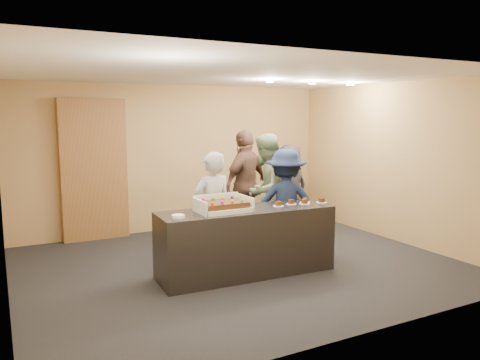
{
  "coord_description": "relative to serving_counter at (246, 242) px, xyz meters",
  "views": [
    {
      "loc": [
        -3.03,
        -5.8,
        2.14
      ],
      "look_at": [
        0.02,
        0.0,
        1.24
      ],
      "focal_mm": 35.0,
      "sensor_mm": 36.0,
      "label": 1
    }
  ],
  "objects": [
    {
      "name": "room",
      "position": [
        0.1,
        0.4,
        0.9
      ],
      "size": [
        6.04,
        6.0,
        2.7
      ],
      "color": "black",
      "rests_on": "ground"
    },
    {
      "name": "person_server_grey",
      "position": [
        -0.3,
        0.45,
        0.37
      ],
      "size": [
        0.64,
        0.46,
        1.65
      ],
      "primitive_type": "imported",
      "rotation": [
        0.0,
        0.0,
        3.26
      ],
      "color": "#A2A1A7",
      "rests_on": "floor"
    },
    {
      "name": "person_brown_extra",
      "position": [
        0.86,
        1.61,
        0.5
      ],
      "size": [
        1.21,
        0.9,
        1.9
      ],
      "primitive_type": "imported",
      "rotation": [
        0.0,
        0.0,
        3.59
      ],
      "color": "brown",
      "rests_on": "floor"
    },
    {
      "name": "storage_cabinet",
      "position": [
        -1.45,
        2.81,
        0.77
      ],
      "size": [
        1.11,
        0.15,
        2.43
      ],
      "primitive_type": "cube",
      "color": "brown",
      "rests_on": "floor"
    },
    {
      "name": "slice_b",
      "position": [
        0.72,
        0.0,
        0.47
      ],
      "size": [
        0.15,
        0.15,
        0.07
      ],
      "color": "white",
      "rests_on": "serving_counter"
    },
    {
      "name": "serving_counter",
      "position": [
        0.0,
        0.0,
        0.0
      ],
      "size": [
        2.43,
        0.8,
        0.9
      ],
      "primitive_type": "cube",
      "rotation": [
        0.0,
        0.0,
        -0.04
      ],
      "color": "black",
      "rests_on": "floor"
    },
    {
      "name": "slice_e",
      "position": [
        1.17,
        -0.1,
        0.47
      ],
      "size": [
        0.15,
        0.15,
        0.07
      ],
      "color": "white",
      "rests_on": "serving_counter"
    },
    {
      "name": "cake_box",
      "position": [
        -0.34,
        0.03,
        0.5
      ],
      "size": [
        0.68,
        0.47,
        0.2
      ],
      "color": "white",
      "rests_on": "serving_counter"
    },
    {
      "name": "person_dark_suit",
      "position": [
        1.9,
        1.82,
        0.36
      ],
      "size": [
        0.81,
        0.55,
        1.61
      ],
      "primitive_type": "imported",
      "rotation": [
        0.0,
        0.0,
        3.18
      ],
      "color": "#252429",
      "rests_on": "floor"
    },
    {
      "name": "slice_c",
      "position": [
        0.9,
        -0.07,
        0.47
      ],
      "size": [
        0.15,
        0.15,
        0.07
      ],
      "color": "white",
      "rests_on": "serving_counter"
    },
    {
      "name": "sheet_cake",
      "position": [
        -0.34,
        0.0,
        0.55
      ],
      "size": [
        0.58,
        0.4,
        0.11
      ],
      "color": "#3D210D",
      "rests_on": "cake_box"
    },
    {
      "name": "person_sage_man",
      "position": [
        0.9,
        1.03,
        0.48
      ],
      "size": [
        1.14,
        1.09,
        1.85
      ],
      "primitive_type": "imported",
      "rotation": [
        0.0,
        0.0,
        3.76
      ],
      "color": "gray",
      "rests_on": "floor"
    },
    {
      "name": "slice_a",
      "position": [
        0.49,
        -0.03,
        0.47
      ],
      "size": [
        0.15,
        0.15,
        0.07
      ],
      "color": "white",
      "rests_on": "serving_counter"
    },
    {
      "name": "person_navy_man",
      "position": [
        0.92,
        0.45,
        0.37
      ],
      "size": [
        1.22,
        1.03,
        1.64
      ],
      "primitive_type": "imported",
      "rotation": [
        0.0,
        0.0,
        2.66
      ],
      "color": "#141E39",
      "rests_on": "floor"
    },
    {
      "name": "ceiling_spotlights",
      "position": [
        1.7,
        0.9,
        2.22
      ],
      "size": [
        1.72,
        0.12,
        0.03
      ],
      "color": "#FFEAC6",
      "rests_on": "ceiling"
    },
    {
      "name": "plate_stack",
      "position": [
        -1.0,
        -0.1,
        0.47
      ],
      "size": [
        0.16,
        0.16,
        0.04
      ],
      "primitive_type": "cylinder",
      "color": "white",
      "rests_on": "serving_counter"
    },
    {
      "name": "slice_d",
      "position": [
        0.97,
        0.02,
        0.47
      ],
      "size": [
        0.15,
        0.15,
        0.07
      ],
      "color": "white",
      "rests_on": "serving_counter"
    }
  ]
}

